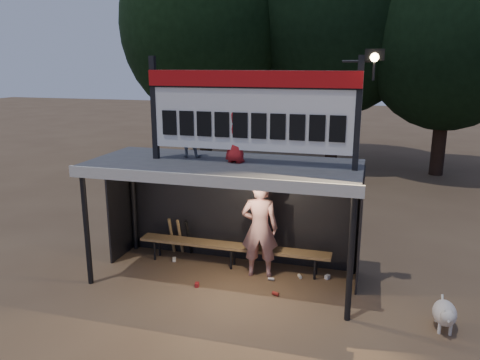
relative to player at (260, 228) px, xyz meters
name	(u,v)px	position (x,y,z in m)	size (l,w,h in m)	color
ground	(225,278)	(-0.62, -0.32, -0.98)	(80.00, 80.00, 0.00)	brown
player	(260,228)	(0.00, 0.00, 0.00)	(0.72, 0.47, 1.97)	silver
child_a	(189,132)	(-1.40, -0.02, 1.82)	(0.47, 0.37, 0.97)	slate
child_b	(236,136)	(-0.41, -0.26, 1.82)	(0.47, 0.31, 0.97)	#B11B1D
dugout_shelter	(228,184)	(-0.62, -0.08, 0.86)	(5.10, 2.08, 2.32)	#414143
scoreboard_assembly	(253,108)	(-0.06, -0.33, 2.34)	(4.10, 0.27, 1.99)	black
bench	(233,247)	(-0.62, 0.23, -0.55)	(4.00, 0.35, 0.48)	olive
tree_left	(204,25)	(-4.62, 9.68, 4.53)	(6.46, 6.46, 9.27)	black
tree_mid	(338,8)	(0.38, 11.18, 5.18)	(7.22, 7.22, 10.36)	black
tree_right	(451,30)	(4.38, 10.18, 4.21)	(6.08, 6.08, 8.72)	black
dog	(445,314)	(3.26, -1.10, -0.70)	(0.36, 0.81, 0.49)	white
bats	(180,236)	(-1.89, 0.50, -0.55)	(0.47, 0.32, 0.84)	olive
litter	(256,278)	(-0.02, -0.21, -0.95)	(3.32, 1.13, 0.08)	#A81C1E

